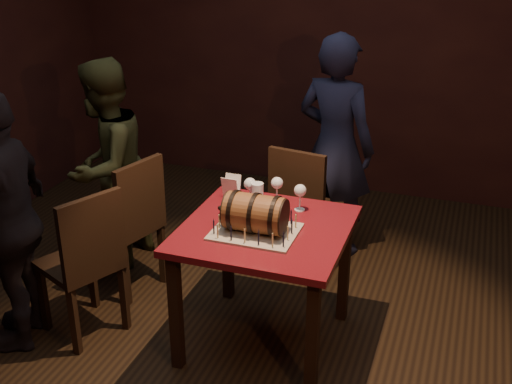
% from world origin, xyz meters
% --- Properties ---
extents(room_shell, '(5.04, 5.04, 2.80)m').
position_xyz_m(room_shell, '(0.00, 0.00, 1.40)').
color(room_shell, black).
rests_on(room_shell, ground).
extents(pub_table, '(0.90, 0.90, 0.75)m').
position_xyz_m(pub_table, '(0.10, 0.05, 0.64)').
color(pub_table, '#510D15').
rests_on(pub_table, ground).
extents(cake_board, '(0.45, 0.35, 0.01)m').
position_xyz_m(cake_board, '(0.07, -0.04, 0.76)').
color(cake_board, '#A29482').
rests_on(cake_board, pub_table).
extents(barrel_cake, '(0.38, 0.22, 0.22)m').
position_xyz_m(barrel_cake, '(0.07, -0.04, 0.87)').
color(barrel_cake, brown).
rests_on(barrel_cake, cake_board).
extents(birthday_candles, '(0.40, 0.30, 0.09)m').
position_xyz_m(birthday_candles, '(0.07, -0.04, 0.80)').
color(birthday_candles, '#F0DD8F').
rests_on(birthday_candles, cake_board).
extents(wine_glass_left, '(0.07, 0.07, 0.16)m').
position_xyz_m(wine_glass_left, '(-0.09, 0.32, 0.87)').
color(wine_glass_left, silver).
rests_on(wine_glass_left, pub_table).
extents(wine_glass_mid, '(0.07, 0.07, 0.16)m').
position_xyz_m(wine_glass_mid, '(0.06, 0.38, 0.87)').
color(wine_glass_mid, silver).
rests_on(wine_glass_mid, pub_table).
extents(wine_glass_right, '(0.07, 0.07, 0.16)m').
position_xyz_m(wine_glass_right, '(0.22, 0.32, 0.87)').
color(wine_glass_right, silver).
rests_on(wine_glass_right, pub_table).
extents(pint_of_ale, '(0.07, 0.07, 0.15)m').
position_xyz_m(pint_of_ale, '(-0.03, 0.28, 0.82)').
color(pint_of_ale, silver).
rests_on(pint_of_ale, pub_table).
extents(menu_card, '(0.10, 0.05, 0.13)m').
position_xyz_m(menu_card, '(-0.23, 0.37, 0.81)').
color(menu_card, white).
rests_on(menu_card, pub_table).
extents(chair_back, '(0.46, 0.46, 0.93)m').
position_xyz_m(chair_back, '(0.08, 0.90, 0.52)').
color(chair_back, black).
rests_on(chair_back, ground).
extents(chair_left_rear, '(0.49, 0.49, 0.93)m').
position_xyz_m(chair_left_rear, '(-0.90, 0.31, 0.52)').
color(chair_left_rear, black).
rests_on(chair_left_rear, ground).
extents(chair_left_front, '(0.53, 0.53, 0.93)m').
position_xyz_m(chair_left_front, '(-0.89, -0.23, 0.52)').
color(chair_left_front, black).
rests_on(chair_left_front, ground).
extents(person_back, '(0.67, 0.53, 1.62)m').
position_xyz_m(person_back, '(0.20, 1.31, 0.81)').
color(person_back, '#181A30').
rests_on(person_back, ground).
extents(person_left_rear, '(0.58, 0.73, 1.48)m').
position_xyz_m(person_left_rear, '(-1.23, 0.57, 0.74)').
color(person_left_rear, '#414422').
rests_on(person_left_rear, ground).
extents(person_left_front, '(0.62, 0.96, 1.52)m').
position_xyz_m(person_left_front, '(-1.26, -0.38, 0.76)').
color(person_left_front, black).
rests_on(person_left_front, ground).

